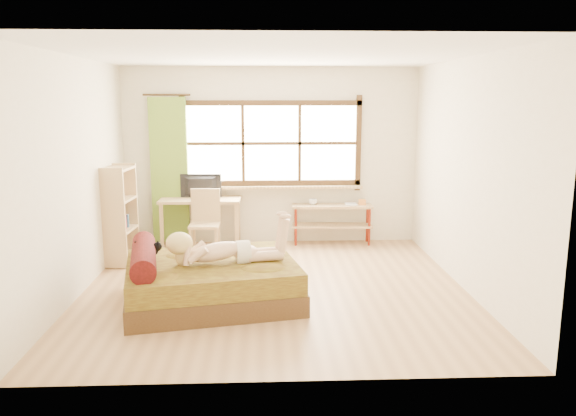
{
  "coord_description": "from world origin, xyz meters",
  "views": [
    {
      "loc": [
        -0.12,
        -6.39,
        2.23
      ],
      "look_at": [
        0.17,
        0.2,
        0.94
      ],
      "focal_mm": 35.0,
      "sensor_mm": 36.0,
      "label": 1
    }
  ],
  "objects_px": {
    "bookshelf": "(120,214)",
    "bed": "(208,280)",
    "desk": "(201,205)",
    "pipe_shelf": "(333,215)",
    "chair": "(205,218)",
    "woman": "(224,238)",
    "kitten": "(147,250)"
  },
  "relations": [
    {
      "from": "bed",
      "to": "desk",
      "type": "relative_size",
      "value": 1.73
    },
    {
      "from": "chair",
      "to": "pipe_shelf",
      "type": "height_order",
      "value": "chair"
    },
    {
      "from": "kitten",
      "to": "desk",
      "type": "height_order",
      "value": "desk"
    },
    {
      "from": "woman",
      "to": "pipe_shelf",
      "type": "distance_m",
      "value": 2.95
    },
    {
      "from": "desk",
      "to": "pipe_shelf",
      "type": "distance_m",
      "value": 2.03
    },
    {
      "from": "desk",
      "to": "bookshelf",
      "type": "height_order",
      "value": "bookshelf"
    },
    {
      "from": "desk",
      "to": "chair",
      "type": "relative_size",
      "value": 1.29
    },
    {
      "from": "kitten",
      "to": "woman",
      "type": "bearing_deg",
      "value": -21.11
    },
    {
      "from": "desk",
      "to": "chair",
      "type": "height_order",
      "value": "chair"
    },
    {
      "from": "chair",
      "to": "bookshelf",
      "type": "relative_size",
      "value": 0.7
    },
    {
      "from": "kitten",
      "to": "chair",
      "type": "height_order",
      "value": "chair"
    },
    {
      "from": "woman",
      "to": "bookshelf",
      "type": "bearing_deg",
      "value": 121.98
    },
    {
      "from": "bookshelf",
      "to": "bed",
      "type": "bearing_deg",
      "value": -45.27
    },
    {
      "from": "woman",
      "to": "chair",
      "type": "relative_size",
      "value": 1.37
    },
    {
      "from": "pipe_shelf",
      "to": "bookshelf",
      "type": "distance_m",
      "value": 3.17
    },
    {
      "from": "chair",
      "to": "kitten",
      "type": "bearing_deg",
      "value": -102.2
    },
    {
      "from": "chair",
      "to": "woman",
      "type": "bearing_deg",
      "value": -77.21
    },
    {
      "from": "chair",
      "to": "bookshelf",
      "type": "xyz_separation_m",
      "value": [
        -1.11,
        -0.43,
        0.16
      ]
    },
    {
      "from": "bed",
      "to": "desk",
      "type": "xyz_separation_m",
      "value": [
        -0.32,
        2.37,
        0.4
      ]
    },
    {
      "from": "woman",
      "to": "desk",
      "type": "relative_size",
      "value": 1.07
    },
    {
      "from": "bed",
      "to": "chair",
      "type": "height_order",
      "value": "chair"
    },
    {
      "from": "kitten",
      "to": "pipe_shelf",
      "type": "distance_m",
      "value": 3.36
    },
    {
      "from": "kitten",
      "to": "pipe_shelf",
      "type": "height_order",
      "value": "pipe_shelf"
    },
    {
      "from": "chair",
      "to": "bookshelf",
      "type": "height_order",
      "value": "bookshelf"
    },
    {
      "from": "desk",
      "to": "pipe_shelf",
      "type": "xyz_separation_m",
      "value": [
        2.02,
        0.12,
        -0.2
      ]
    },
    {
      "from": "pipe_shelf",
      "to": "bookshelf",
      "type": "bearing_deg",
      "value": -160.76
    },
    {
      "from": "bed",
      "to": "woman",
      "type": "xyz_separation_m",
      "value": [
        0.19,
        -0.04,
        0.49
      ]
    },
    {
      "from": "bed",
      "to": "pipe_shelf",
      "type": "distance_m",
      "value": 3.02
    },
    {
      "from": "bed",
      "to": "desk",
      "type": "height_order",
      "value": "desk"
    },
    {
      "from": "bookshelf",
      "to": "woman",
      "type": "bearing_deg",
      "value": -42.11
    },
    {
      "from": "bookshelf",
      "to": "chair",
      "type": "bearing_deg",
      "value": 25.72
    },
    {
      "from": "woman",
      "to": "chair",
      "type": "height_order",
      "value": "woman"
    }
  ]
}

